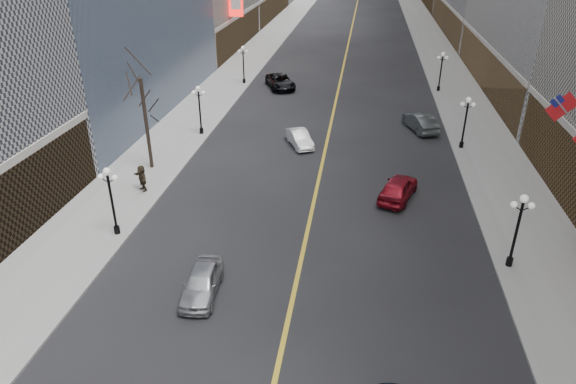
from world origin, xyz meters
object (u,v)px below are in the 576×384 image
(streetlamp_west_1, at_px, (111,194))
(car_nb_near, at_px, (202,282))
(car_nb_mid, at_px, (300,138))
(streetlamp_east_1, at_px, (518,224))
(streetlamp_east_3, at_px, (441,67))
(car_sb_far, at_px, (420,122))
(streetlamp_west_3, at_px, (243,61))
(car_sb_mid, at_px, (398,188))
(streetlamp_west_2, at_px, (199,105))
(streetlamp_east_2, at_px, (466,117))
(car_nb_far, at_px, (280,81))

(streetlamp_west_1, xyz_separation_m, car_nb_near, (7.02, -4.85, -2.16))
(car_nb_mid, bearing_deg, streetlamp_east_1, -74.42)
(streetlamp_east_3, relative_size, car_sb_far, 0.90)
(streetlamp_west_3, distance_m, car_sb_mid, 33.44)
(car_nb_near, bearing_deg, streetlamp_east_3, 64.17)
(streetlamp_east_3, relative_size, streetlamp_west_2, 1.00)
(car_nb_mid, distance_m, car_sb_far, 12.25)
(streetlamp_west_3, bearing_deg, streetlamp_east_1, -56.75)
(streetlamp_west_2, bearing_deg, car_nb_mid, -8.15)
(streetlamp_east_3, xyz_separation_m, car_nb_near, (-16.58, -40.85, -2.16))
(car_sb_mid, bearing_deg, car_sb_far, -82.13)
(streetlamp_west_2, height_order, car_nb_near, streetlamp_west_2)
(streetlamp_west_3, bearing_deg, car_nb_mid, -63.97)
(streetlamp_west_2, bearing_deg, streetlamp_east_2, 0.00)
(streetlamp_west_1, xyz_separation_m, streetlamp_west_3, (0.00, 36.00, 0.00))
(streetlamp_east_2, xyz_separation_m, car_nb_mid, (-14.15, -1.35, -2.21))
(car_sb_far, bearing_deg, streetlamp_east_3, -123.05)
(streetlamp_west_1, bearing_deg, streetlamp_east_2, 37.33)
(streetlamp_west_1, height_order, car_sb_mid, streetlamp_west_1)
(car_sb_mid, bearing_deg, car_nb_near, 67.95)
(streetlamp_west_2, xyz_separation_m, car_sb_far, (20.35, 4.25, -2.07))
(streetlamp_east_2, distance_m, car_nb_mid, 14.38)
(car_sb_far, bearing_deg, streetlamp_east_1, 78.56)
(streetlamp_east_1, bearing_deg, streetlamp_east_2, 90.00)
(streetlamp_east_2, bearing_deg, streetlamp_east_1, -90.00)
(streetlamp_east_1, relative_size, streetlamp_west_2, 1.00)
(car_nb_near, distance_m, car_sb_mid, 16.45)
(car_sb_mid, xyz_separation_m, car_sb_far, (2.68, 14.56, 0.01))
(streetlamp_west_1, xyz_separation_m, car_nb_mid, (9.45, 16.65, -2.21))
(car_sb_mid, bearing_deg, car_nb_mid, -29.17)
(streetlamp_east_3, relative_size, streetlamp_west_3, 1.00)
(car_nb_mid, bearing_deg, car_nb_far, 79.64)
(streetlamp_west_3, xyz_separation_m, car_nb_far, (4.78, -1.19, -2.08))
(streetlamp_east_3, relative_size, car_sb_mid, 0.93)
(streetlamp_west_1, height_order, streetlamp_west_3, same)
(streetlamp_east_1, height_order, streetlamp_east_3, same)
(streetlamp_east_1, height_order, streetlamp_west_1, same)
(streetlamp_east_3, bearing_deg, car_nb_near, -112.09)
(streetlamp_east_3, bearing_deg, car_nb_far, -176.37)
(car_nb_near, distance_m, car_nb_mid, 21.63)
(car_sb_mid, bearing_deg, streetlamp_east_3, -83.53)
(streetlamp_west_1, distance_m, car_nb_near, 8.80)
(streetlamp_east_3, distance_m, streetlamp_west_3, 23.60)
(car_nb_near, bearing_deg, car_sb_far, 60.07)
(streetlamp_west_1, bearing_deg, streetlamp_east_1, 0.00)
(streetlamp_east_1, xyz_separation_m, car_nb_near, (-16.58, -4.85, -2.16))
(streetlamp_west_1, bearing_deg, car_nb_mid, 60.41)
(streetlamp_west_1, relative_size, car_sb_far, 0.90)
(streetlamp_east_3, distance_m, car_nb_far, 18.97)
(streetlamp_west_3, height_order, car_nb_far, streetlamp_west_3)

